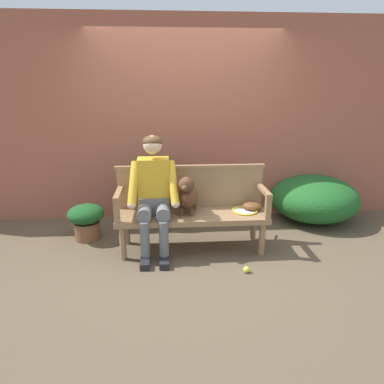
# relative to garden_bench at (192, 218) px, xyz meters

# --- Properties ---
(ground_plane) EXTENTS (40.00, 40.00, 0.00)m
(ground_plane) POSITION_rel_garden_bench_xyz_m (0.00, 0.00, -0.38)
(ground_plane) COLOR brown
(brick_garden_fence) EXTENTS (8.00, 0.30, 2.68)m
(brick_garden_fence) POSITION_rel_garden_bench_xyz_m (0.00, 1.22, 0.96)
(brick_garden_fence) COLOR #9E5642
(brick_garden_fence) RESTS_ON ground
(hedge_bush_far_right) EXTENTS (0.78, 0.65, 0.90)m
(hedge_bush_far_right) POSITION_rel_garden_bench_xyz_m (-0.41, 0.88, 0.07)
(hedge_bush_far_right) COLOR #1E5B23
(hedge_bush_far_right) RESTS_ON ground
(hedge_bush_mid_left) EXTENTS (1.20, 1.17, 0.62)m
(hedge_bush_mid_left) POSITION_rel_garden_bench_xyz_m (1.76, 0.80, -0.07)
(hedge_bush_mid_left) COLOR #1E5B23
(hedge_bush_mid_left) RESTS_ON ground
(garden_bench) EXTENTS (1.68, 0.52, 0.44)m
(garden_bench) POSITION_rel_garden_bench_xyz_m (0.00, 0.00, 0.00)
(garden_bench) COLOR #93704C
(garden_bench) RESTS_ON ground
(bench_backrest) EXTENTS (1.72, 0.06, 0.50)m
(bench_backrest) POSITION_rel_garden_bench_xyz_m (0.00, 0.23, 0.31)
(bench_backrest) COLOR #93704C
(bench_backrest) RESTS_ON garden_bench
(bench_armrest_left_end) EXTENTS (0.06, 0.52, 0.28)m
(bench_armrest_left_end) POSITION_rel_garden_bench_xyz_m (-0.80, -0.09, 0.26)
(bench_armrest_left_end) COLOR #93704C
(bench_armrest_left_end) RESTS_ON garden_bench
(bench_armrest_right_end) EXTENTS (0.06, 0.52, 0.28)m
(bench_armrest_right_end) POSITION_rel_garden_bench_xyz_m (0.80, -0.09, 0.26)
(bench_armrest_right_end) COLOR #93704C
(bench_armrest_right_end) RESTS_ON garden_bench
(person_seated) EXTENTS (0.56, 0.66, 1.31)m
(person_seated) POSITION_rel_garden_bench_xyz_m (-0.42, -0.02, 0.33)
(person_seated) COLOR black
(person_seated) RESTS_ON ground
(dog_on_bench) EXTENTS (0.28, 0.45, 0.45)m
(dog_on_bench) POSITION_rel_garden_bench_xyz_m (-0.05, -0.01, 0.28)
(dog_on_bench) COLOR brown
(dog_on_bench) RESTS_ON garden_bench
(tennis_racket) EXTENTS (0.38, 0.58, 0.03)m
(tennis_racket) POSITION_rel_garden_bench_xyz_m (0.61, 0.04, 0.07)
(tennis_racket) COLOR yellow
(tennis_racket) RESTS_ON garden_bench
(baseball_glove) EXTENTS (0.27, 0.24, 0.09)m
(baseball_glove) POSITION_rel_garden_bench_xyz_m (0.70, 0.06, 0.10)
(baseball_glove) COLOR brown
(baseball_glove) RESTS_ON garden_bench
(tennis_ball) EXTENTS (0.07, 0.07, 0.07)m
(tennis_ball) POSITION_rel_garden_bench_xyz_m (0.51, -0.58, -0.35)
(tennis_ball) COLOR #CCDB33
(tennis_ball) RESTS_ON ground
(potted_plant) EXTENTS (0.44, 0.44, 0.44)m
(potted_plant) POSITION_rel_garden_bench_xyz_m (-1.26, 0.37, -0.12)
(potted_plant) COLOR brown
(potted_plant) RESTS_ON ground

